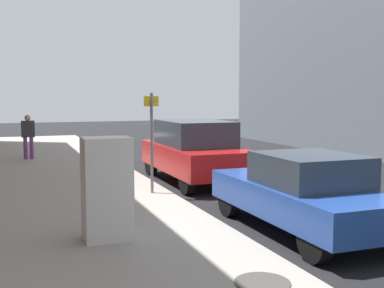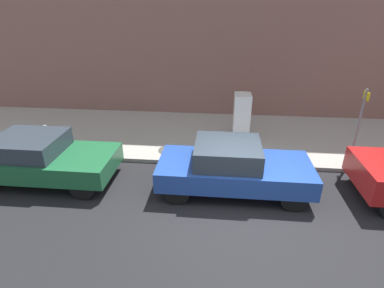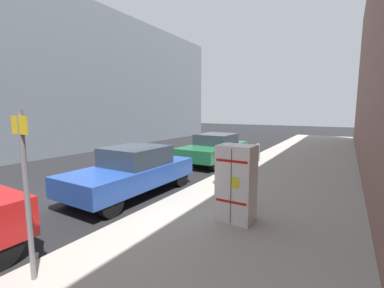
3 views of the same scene
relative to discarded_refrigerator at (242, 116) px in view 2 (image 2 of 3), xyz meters
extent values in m
plane|color=black|center=(4.30, -0.24, -0.96)|extent=(80.00, 80.00, 0.00)
cube|color=#9E998E|center=(-0.17, -0.24, -0.89)|extent=(4.70, 44.00, 0.13)
cube|color=#7F564C|center=(-3.40, -0.24, 3.87)|extent=(1.77, 39.60, 9.66)
cube|color=white|center=(0.00, 0.00, 0.00)|extent=(0.76, 0.60, 1.66)
cube|color=black|center=(0.00, 0.30, 0.00)|extent=(0.01, 0.01, 1.58)
cube|color=yellow|center=(-0.09, 0.30, 0.09)|extent=(0.16, 0.01, 0.22)
cube|color=red|center=(0.00, 0.30, 0.53)|extent=(0.68, 0.01, 0.05)
cube|color=red|center=(0.00, 0.30, -0.33)|extent=(0.68, 0.01, 0.05)
cylinder|color=#47443F|center=(1.44, -2.53, -0.82)|extent=(0.70, 0.70, 0.02)
cylinder|color=slate|center=(1.71, 3.39, 0.37)|extent=(0.07, 0.07, 2.40)
cube|color=yellow|center=(1.71, 3.41, 1.37)|extent=(0.36, 0.02, 0.24)
cylinder|color=slate|center=(1.59, -6.81, -0.47)|extent=(0.22, 0.22, 0.72)
sphere|color=slate|center=(1.59, -6.81, -0.09)|extent=(0.20, 0.20, 0.20)
cube|color=#1E6038|center=(3.46, -5.95, -0.35)|extent=(1.85, 4.36, 0.55)
cube|color=#2D3842|center=(3.46, -6.17, 0.18)|extent=(1.63, 1.83, 0.50)
cylinder|color=black|center=(2.66, -4.35, -0.62)|extent=(0.22, 0.67, 0.67)
cylinder|color=black|center=(4.25, -4.35, -0.62)|extent=(0.22, 0.67, 0.67)
cylinder|color=black|center=(2.66, -7.54, -0.62)|extent=(0.22, 0.67, 0.67)
cube|color=#23479E|center=(3.46, -0.36, -0.35)|extent=(1.78, 4.12, 0.55)
cube|color=#2D3842|center=(3.46, -0.56, 0.20)|extent=(1.56, 1.73, 0.55)
cylinder|color=black|center=(2.70, 1.12, -0.63)|extent=(0.22, 0.67, 0.67)
cylinder|color=black|center=(4.22, 1.12, -0.63)|extent=(0.22, 0.67, 0.67)
cylinder|color=black|center=(2.70, -1.83, -0.63)|extent=(0.22, 0.67, 0.67)
cylinder|color=black|center=(4.22, -1.83, -0.63)|extent=(0.22, 0.67, 0.67)
cylinder|color=black|center=(2.64, 3.45, -0.60)|extent=(0.22, 0.71, 0.71)
camera|label=1|loc=(-1.41, -7.62, 1.48)|focal=45.00mm
camera|label=2|loc=(10.61, -0.81, 3.81)|focal=28.00mm
camera|label=3|loc=(-1.96, 5.11, 1.56)|focal=24.00mm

